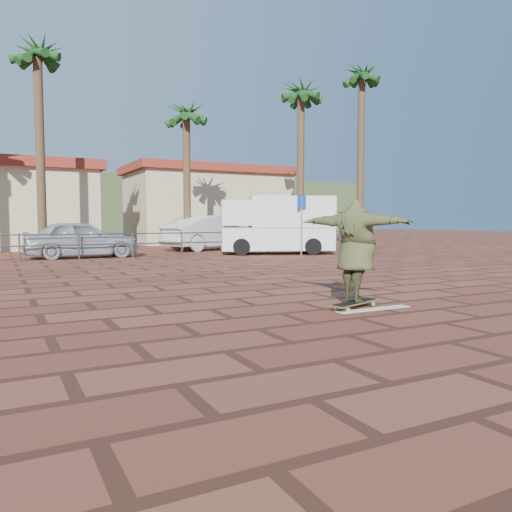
{
  "coord_description": "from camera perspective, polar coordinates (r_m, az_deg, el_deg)",
  "views": [
    {
      "loc": [
        -4.71,
        -7.43,
        1.43
      ],
      "look_at": [
        -0.55,
        0.55,
        0.8
      ],
      "focal_mm": 35.0,
      "sensor_mm": 36.0,
      "label": 1
    }
  ],
  "objects": [
    {
      "name": "street_sign",
      "position": [
        20.72,
        5.23,
        4.85
      ],
      "size": [
        0.5,
        0.18,
        2.49
      ],
      "rotation": [
        0.0,
        0.0,
        0.28
      ],
      "color": "gray",
      "rests_on": "ground"
    },
    {
      "name": "car_white",
      "position": [
        24.93,
        -5.07,
        2.65
      ],
      "size": [
        5.44,
        3.23,
        1.69
      ],
      "primitive_type": "imported",
      "rotation": [
        0.0,
        0.0,
        1.87
      ],
      "color": "silver",
      "rests_on": "ground"
    },
    {
      "name": "palm_right",
      "position": [
        26.17,
        5.17,
        17.58
      ],
      "size": [
        2.4,
        2.4,
        9.05
      ],
      "color": "brown",
      "rests_on": "ground"
    },
    {
      "name": "palm_center",
      "position": [
        24.84,
        -7.97,
        15.41
      ],
      "size": [
        2.4,
        2.4,
        7.75
      ],
      "color": "brown",
      "rests_on": "ground"
    },
    {
      "name": "ground",
      "position": [
        8.91,
        4.79,
        -5.24
      ],
      "size": [
        120.0,
        120.0,
        0.0
      ],
      "primitive_type": "plane",
      "color": "brown",
      "rests_on": "ground"
    },
    {
      "name": "paint_stripe",
      "position": [
        8.37,
        13.31,
        -5.92
      ],
      "size": [
        1.4,
        0.22,
        0.01
      ],
      "primitive_type": "cube",
      "color": "white",
      "rests_on": "ground"
    },
    {
      "name": "palm_far_right",
      "position": [
        27.32,
        11.99,
        18.94
      ],
      "size": [
        2.4,
        2.4,
        10.05
      ],
      "color": "brown",
      "rests_on": "ground"
    },
    {
      "name": "longboard",
      "position": [
        8.36,
        11.27,
        -5.28
      ],
      "size": [
        1.16,
        0.63,
        0.11
      ],
      "rotation": [
        0.0,
        0.0,
        0.36
      ],
      "color": "olive",
      "rests_on": "ground"
    },
    {
      "name": "hill_front",
      "position": [
        57.64,
        -22.94,
        5.25
      ],
      "size": [
        70.0,
        18.0,
        6.0
      ],
      "primitive_type": "cube",
      "color": "#384C28",
      "rests_on": "ground"
    },
    {
      "name": "car_silver",
      "position": [
        20.65,
        -19.31,
        1.84
      ],
      "size": [
        4.31,
        1.76,
        1.47
      ],
      "primitive_type": "imported",
      "rotation": [
        0.0,
        0.0,
        1.56
      ],
      "color": "#ACAEB4",
      "rests_on": "ground"
    },
    {
      "name": "skateboarder",
      "position": [
        8.26,
        11.35,
        0.63
      ],
      "size": [
        1.15,
        2.14,
        1.68
      ],
      "primitive_type": "imported",
      "rotation": [
        0.0,
        0.0,
        1.87
      ],
      "color": "#424625",
      "rests_on": "longboard"
    },
    {
      "name": "palm_left",
      "position": [
        23.42,
        -23.7,
        19.85
      ],
      "size": [
        2.4,
        2.4,
        9.45
      ],
      "color": "brown",
      "rests_on": "ground"
    },
    {
      "name": "building_east",
      "position": [
        33.92,
        -5.55,
        5.85
      ],
      "size": [
        10.6,
        6.6,
        5.0
      ],
      "color": "beige",
      "rests_on": "ground"
    },
    {
      "name": "campervan",
      "position": [
        21.83,
        2.46,
        3.69
      ],
      "size": [
        5.21,
        3.65,
        2.49
      ],
      "rotation": [
        0.0,
        0.0,
        -0.38
      ],
      "color": "silver",
      "rests_on": "ground"
    },
    {
      "name": "guardrail",
      "position": [
        20.0,
        -13.91,
        1.74
      ],
      "size": [
        24.06,
        0.06,
        1.0
      ],
      "color": "#47494F",
      "rests_on": "ground"
    }
  ]
}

